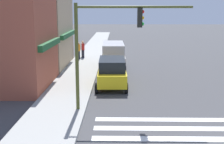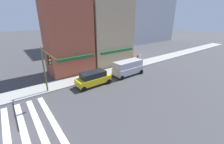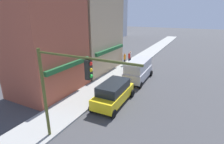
{
  "view_description": "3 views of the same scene",
  "coord_description": "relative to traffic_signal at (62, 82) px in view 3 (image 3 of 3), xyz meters",
  "views": [
    {
      "loc": [
        -10.47,
        4.34,
        5.32
      ],
      "look_at": [
        10.81,
        4.7,
        1.0
      ],
      "focal_mm": 50.0,
      "sensor_mm": 36.0,
      "label": 1
    },
    {
      "loc": [
        1.77,
        -11.77,
        8.95
      ],
      "look_at": [
        13.96,
        4.7,
        1.2
      ],
      "focal_mm": 24.0,
      "sensor_mm": 36.0,
      "label": 2
    },
    {
      "loc": [
        -1.14,
        -1.25,
        7.35
      ],
      "look_at": [
        13.06,
        6.0,
        2.0
      ],
      "focal_mm": 28.0,
      "sensor_mm": 36.0,
      "label": 3
    }
  ],
  "objects": [
    {
      "name": "pedestrian_red_jacket",
      "position": [
        17.4,
        3.09,
        -2.87
      ],
      "size": [
        0.32,
        0.32,
        1.77
      ],
      "rotation": [
        0.0,
        0.0,
        2.27
      ],
      "color": "#23232D",
      "rests_on": "sidewalk_left"
    },
    {
      "name": "suv_yellow",
      "position": [
        5.59,
        -0.21,
        -2.92
      ],
      "size": [
        4.74,
        2.12,
        1.94
      ],
      "rotation": [
        0.0,
        0.0,
        0.02
      ],
      "color": "yellow",
      "rests_on": "ground_plane"
    },
    {
      "name": "traffic_signal",
      "position": [
        0.0,
        0.0,
        0.0
      ],
      "size": [
        0.32,
        5.86,
        5.61
      ],
      "color": "#474C1E",
      "rests_on": "ground_plane"
    },
    {
      "name": "pedestrian_white_shirt",
      "position": [
        18.2,
        3.23,
        -2.87
      ],
      "size": [
        0.32,
        0.32,
        1.77
      ],
      "rotation": [
        0.0,
        0.0,
        1.82
      ],
      "color": "#23232D",
      "rests_on": "sidewalk_left"
    },
    {
      "name": "van_silver",
      "position": [
        11.89,
        -0.21,
        -2.66
      ],
      "size": [
        5.05,
        2.22,
        2.34
      ],
      "rotation": [
        0.0,
        0.0,
        0.02
      ],
      "color": "#B7B7BC",
      "rests_on": "ground_plane"
    },
    {
      "name": "pedestrian_orange_vest",
      "position": [
        16.51,
        3.44,
        -2.87
      ],
      "size": [
        0.32,
        0.32,
        1.77
      ],
      "rotation": [
        0.0,
        0.0,
        5.08
      ],
      "color": "#23232D",
      "rests_on": "sidewalk_left"
    },
    {
      "name": "storefront_row",
      "position": [
        9.07,
        6.59,
        2.69
      ],
      "size": [
        15.35,
        5.3,
        14.8
      ],
      "color": "#9E4C38",
      "rests_on": "ground_plane"
    }
  ]
}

